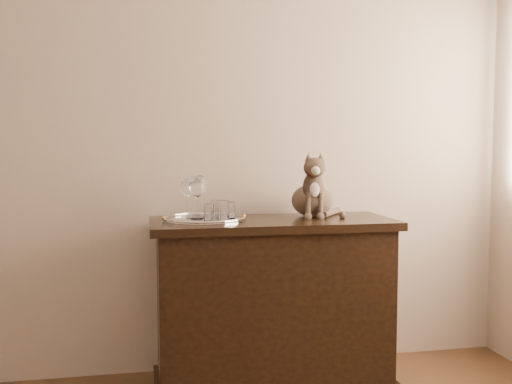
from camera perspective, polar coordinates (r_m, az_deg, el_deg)
wall_back at (r=3.05m, az=-10.81°, el=7.12°), size 4.00×0.10×2.70m
sideboard at (r=2.91m, az=1.64°, el=-11.10°), size 1.20×0.50×0.85m
tray at (r=2.79m, az=-5.17°, el=-2.77°), size 0.40×0.40×0.01m
wine_glass_a at (r=2.85m, az=-6.89°, el=-0.60°), size 0.07×0.07×0.19m
wine_glass_b at (r=2.84m, az=-5.68°, el=-0.41°), size 0.08×0.08×0.21m
wine_glass_d at (r=2.79m, az=-5.96°, el=-0.66°), size 0.07×0.07×0.20m
tumbler_a at (r=2.71m, az=-3.63°, el=-1.87°), size 0.09×0.09×0.10m
tumbler_b at (r=2.70m, az=-4.50°, el=-2.04°), size 0.07×0.07×0.08m
tumbler_c at (r=2.79m, az=-2.85°, el=-1.83°), size 0.07×0.07×0.08m
cat at (r=2.95m, az=5.63°, el=0.76°), size 0.38×0.36×0.33m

